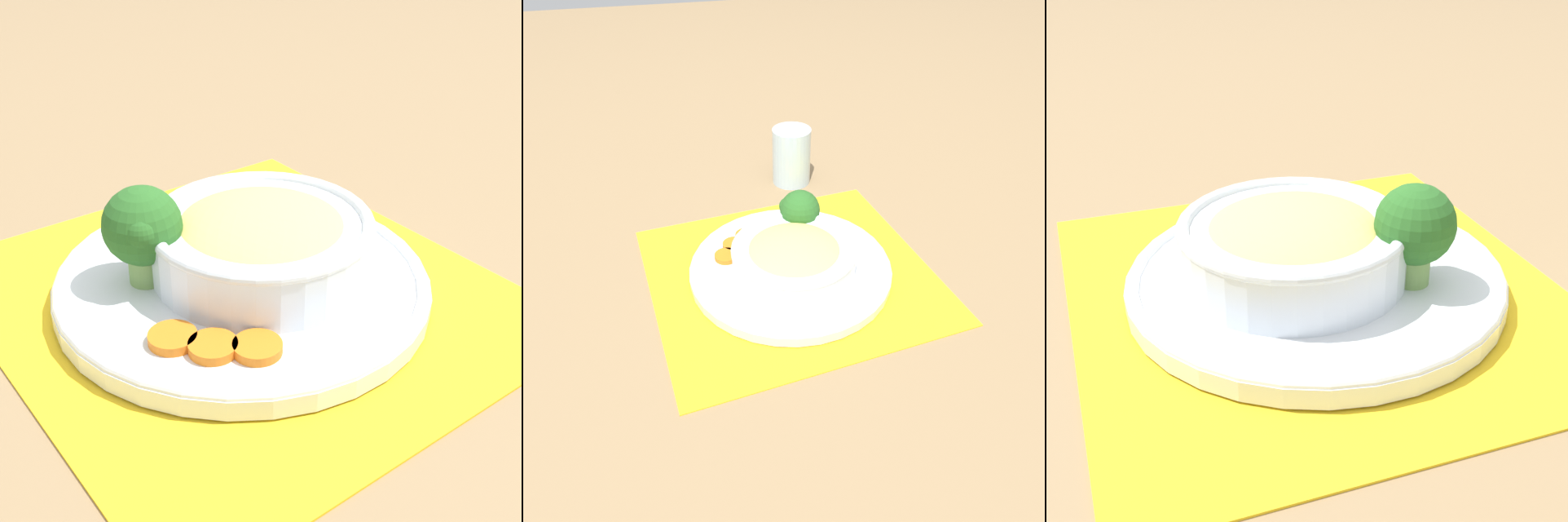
% 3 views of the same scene
% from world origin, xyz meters
% --- Properties ---
extents(ground_plane, '(4.00, 4.00, 0.00)m').
position_xyz_m(ground_plane, '(0.00, 0.00, 0.00)').
color(ground_plane, '#8C704C').
extents(placemat, '(0.47, 0.44, 0.00)m').
position_xyz_m(placemat, '(0.00, 0.00, 0.00)').
color(placemat, yellow).
rests_on(placemat, ground_plane).
extents(plate, '(0.31, 0.31, 0.02)m').
position_xyz_m(plate, '(0.00, 0.00, 0.02)').
color(plate, silver).
rests_on(plate, placemat).
extents(bowl, '(0.19, 0.19, 0.06)m').
position_xyz_m(bowl, '(-0.00, -0.02, 0.05)').
color(bowl, silver).
rests_on(bowl, plate).
extents(broccoli_floret, '(0.06, 0.06, 0.08)m').
position_xyz_m(broccoli_floret, '(0.03, 0.07, 0.07)').
color(broccoli_floret, '#759E51').
rests_on(broccoli_floret, plate).
extents(carrot_slice_near, '(0.04, 0.04, 0.01)m').
position_xyz_m(carrot_slice_near, '(-0.05, 0.09, 0.02)').
color(carrot_slice_near, orange).
rests_on(carrot_slice_near, plate).
extents(carrot_slice_middle, '(0.04, 0.04, 0.01)m').
position_xyz_m(carrot_slice_middle, '(-0.08, 0.07, 0.02)').
color(carrot_slice_middle, orange).
rests_on(carrot_slice_middle, plate).
extents(carrot_slice_far, '(0.04, 0.04, 0.01)m').
position_xyz_m(carrot_slice_far, '(-0.09, 0.04, 0.02)').
color(carrot_slice_far, orange).
rests_on(carrot_slice_far, plate).
extents(water_glass, '(0.08, 0.08, 0.11)m').
position_xyz_m(water_glass, '(0.08, 0.29, 0.05)').
color(water_glass, silver).
rests_on(water_glass, ground_plane).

